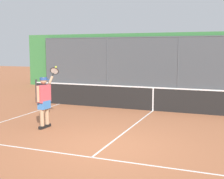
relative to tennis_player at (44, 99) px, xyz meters
The scene contains 5 objects.
ground_plane 2.89m from the tennis_player, 156.42° to the left, with size 60.00×60.00×0.00m, color #A8603D.
court_line_markings 3.48m from the tennis_player, 138.43° to the left, with size 8.68×10.59×0.01m.
fence_backdrop 10.70m from the tennis_player, 103.61° to the right, with size 20.52×1.37×3.42m.
tennis_net 4.65m from the tennis_player, 122.85° to the right, with size 11.15×0.09×1.07m.
tennis_player is the anchor object (origin of this frame).
Camera 1 is at (-2.90, 6.99, 2.45)m, focal length 49.65 mm.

